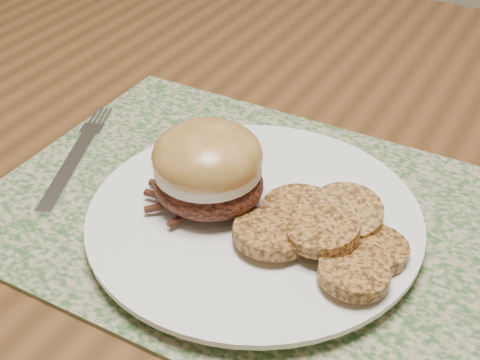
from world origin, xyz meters
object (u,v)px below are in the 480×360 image
object	(u,v)px
dining_table	(101,143)
fork	(78,154)
dinner_plate	(254,220)
pork_sandwich	(208,168)

from	to	relation	value
dining_table	fork	distance (m)	0.17
dinner_plate	fork	xyz separation A→B (m)	(-0.20, 0.01, -0.01)
dinner_plate	fork	bearing A→B (deg)	176.73
dinner_plate	pork_sandwich	world-z (taller)	pork_sandwich
dinner_plate	pork_sandwich	size ratio (longest dim) A/B	2.37
dining_table	dinner_plate	bearing A→B (deg)	-25.81
pork_sandwich	dinner_plate	bearing A→B (deg)	17.48
dining_table	dinner_plate	xyz separation A→B (m)	(0.28, -0.14, 0.09)
dining_table	pork_sandwich	xyz separation A→B (m)	(0.24, -0.14, 0.13)
dining_table	dinner_plate	distance (m)	0.33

